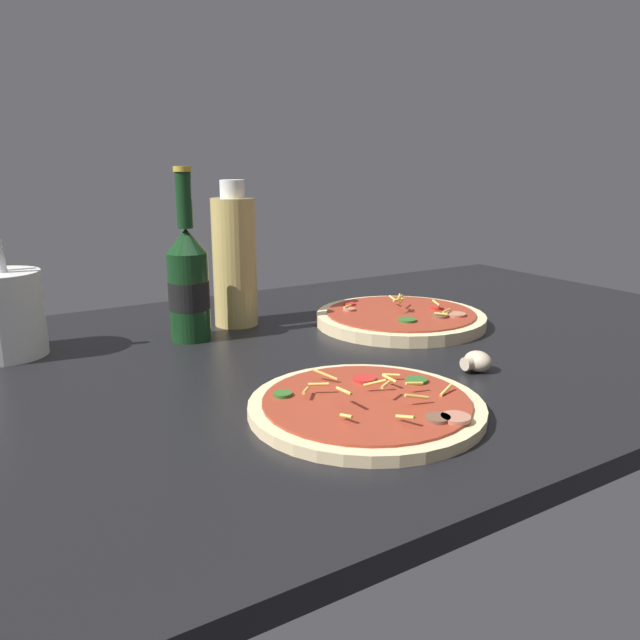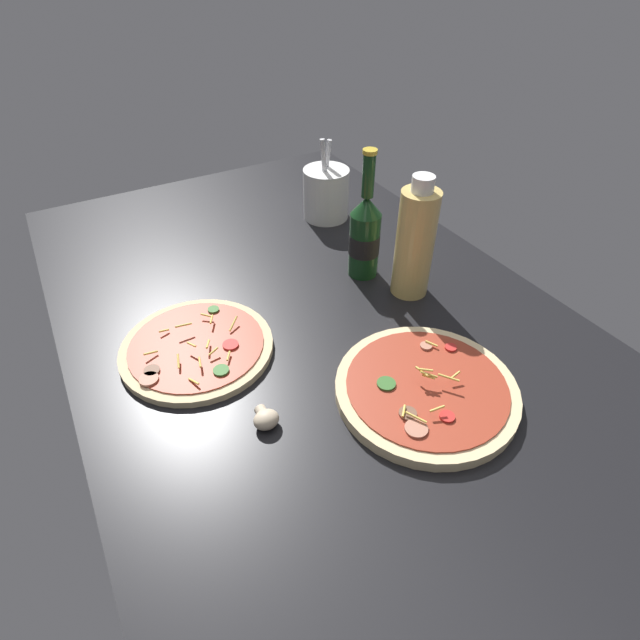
{
  "view_description": "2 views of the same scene",
  "coord_description": "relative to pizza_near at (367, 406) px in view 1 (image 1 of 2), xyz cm",
  "views": [
    {
      "loc": [
        -47.31,
        -76.62,
        30.49
      ],
      "look_at": [
        2.27,
        3.3,
        6.24
      ],
      "focal_mm": 35.0,
      "sensor_mm": 36.0,
      "label": 1
    },
    {
      "loc": [
        59.59,
        -36.22,
        63.3
      ],
      "look_at": [
        0.89,
        -2.97,
        7.69
      ],
      "focal_mm": 28.0,
      "sensor_mm": 36.0,
      "label": 2
    }
  ],
  "objects": [
    {
      "name": "pizza_near",
      "position": [
        0.0,
        0.0,
        0.0
      ],
      "size": [
        26.96,
        26.96,
        3.92
      ],
      "color": "beige",
      "rests_on": "counter_slab"
    },
    {
      "name": "beer_bottle",
      "position": [
        -6.27,
        39.22,
        8.57
      ],
      "size": [
        6.44,
        6.44,
        27.03
      ],
      "color": "#143819",
      "rests_on": "counter_slab"
    },
    {
      "name": "utensil_crock",
      "position": [
        -32.33,
        45.16,
        5.6
      ],
      "size": [
        11.31,
        11.31,
        20.11
      ],
      "color": "silver",
      "rests_on": "counter_slab"
    },
    {
      "name": "mushroom_left",
      "position": [
        21.14,
        3.72,
        0.61
      ],
      "size": [
        4.21,
        4.01,
        2.81
      ],
      "color": "beige",
      "rests_on": "counter_slab"
    },
    {
      "name": "counter_slab",
      "position": [
        7.88,
        23.13,
        -2.04
      ],
      "size": [
        160.0,
        90.0,
        2.5
      ],
      "color": "black",
      "rests_on": "ground"
    },
    {
      "name": "oil_bottle",
      "position": [
        3.84,
        43.95,
        10.59
      ],
      "size": [
        7.5,
        7.5,
        24.75
      ],
      "color": "#D6B766",
      "rests_on": "counter_slab"
    },
    {
      "name": "pizza_far",
      "position": [
        28.19,
        28.77,
        0.32
      ],
      "size": [
        29.37,
        29.37,
        5.41
      ],
      "color": "beige",
      "rests_on": "counter_slab"
    }
  ]
}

